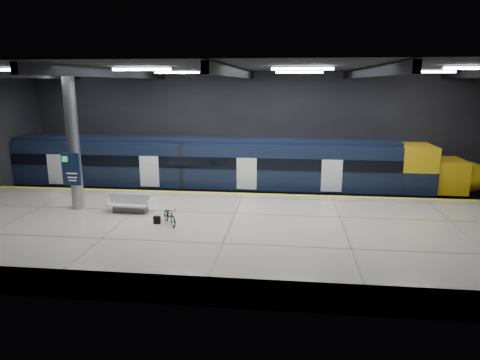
# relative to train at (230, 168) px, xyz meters

# --- Properties ---
(ground) EXTENTS (30.00, 30.00, 0.00)m
(ground) POSITION_rel_train_xyz_m (1.15, -5.50, -2.06)
(ground) COLOR black
(ground) RESTS_ON ground
(room_shell) EXTENTS (30.10, 16.10, 8.05)m
(room_shell) POSITION_rel_train_xyz_m (1.15, -5.49, 3.66)
(room_shell) COLOR black
(room_shell) RESTS_ON ground
(platform) EXTENTS (30.00, 11.00, 1.10)m
(platform) POSITION_rel_train_xyz_m (1.15, -8.00, -1.51)
(platform) COLOR #BFB4A2
(platform) RESTS_ON ground
(safety_strip) EXTENTS (30.00, 0.40, 0.01)m
(safety_strip) POSITION_rel_train_xyz_m (1.15, -2.75, -0.95)
(safety_strip) COLOR yellow
(safety_strip) RESTS_ON platform
(rails) EXTENTS (30.00, 1.52, 0.16)m
(rails) POSITION_rel_train_xyz_m (1.15, 0.00, -1.98)
(rails) COLOR gray
(rails) RESTS_ON ground
(train) EXTENTS (29.40, 2.84, 3.79)m
(train) POSITION_rel_train_xyz_m (0.00, 0.00, 0.00)
(train) COLOR black
(train) RESTS_ON ground
(bench) EXTENTS (2.15, 0.96, 0.94)m
(bench) POSITION_rel_train_xyz_m (-3.99, -6.85, -0.63)
(bench) COLOR #595B60
(bench) RESTS_ON platform
(bicycle) EXTENTS (1.29, 1.56, 0.80)m
(bicycle) POSITION_rel_train_xyz_m (-1.57, -8.42, -0.56)
(bicycle) COLOR #99999E
(bicycle) RESTS_ON platform
(pannier_bag) EXTENTS (0.31, 0.19, 0.35)m
(pannier_bag) POSITION_rel_train_xyz_m (-2.17, -8.42, -0.78)
(pannier_bag) COLOR black
(pannier_bag) RESTS_ON platform
(info_column) EXTENTS (0.90, 0.78, 6.90)m
(info_column) POSITION_rel_train_xyz_m (-6.85, -6.52, 2.40)
(info_column) COLOR #9EA0A5
(info_column) RESTS_ON platform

